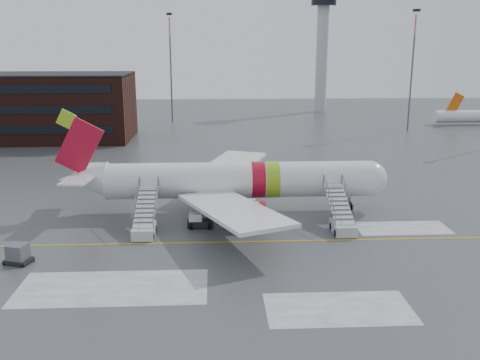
{
  "coord_description": "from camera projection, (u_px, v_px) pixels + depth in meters",
  "views": [
    {
      "loc": [
        1.65,
        -46.75,
        17.52
      ],
      "look_at": [
        4.25,
        6.21,
        4.0
      ],
      "focal_mm": 40.0,
      "sensor_mm": 36.0,
      "label": 1
    }
  ],
  "objects": [
    {
      "name": "airliner",
      "position": [
        230.0,
        181.0,
        56.75
      ],
      "size": [
        35.03,
        32.97,
        11.18
      ],
      "color": "white",
      "rests_on": "ground"
    },
    {
      "name": "airstair_fwd",
      "position": [
        342.0,
        220.0,
        51.51
      ],
      "size": [
        2.05,
        7.7,
        3.48
      ],
      "color": "#B7BABF",
      "rests_on": "ground"
    },
    {
      "name": "airstair_aft",
      "position": [
        145.0,
        223.0,
        50.61
      ],
      "size": [
        2.05,
        7.7,
        3.48
      ],
      "color": "silver",
      "rests_on": "ground"
    },
    {
      "name": "light_mast_far_ne",
      "position": [
        413.0,
        63.0,
        108.08
      ],
      "size": [
        1.2,
        1.2,
        24.25
      ],
      "color": "#595B60",
      "rests_on": "ground"
    },
    {
      "name": "uld_container",
      "position": [
        18.0,
        254.0,
        43.82
      ],
      "size": [
        2.34,
        1.97,
        1.64
      ],
      "color": "black",
      "rests_on": "ground"
    },
    {
      "name": "pushback_tug",
      "position": [
        199.0,
        221.0,
        52.54
      ],
      "size": [
        2.57,
        1.95,
        1.45
      ],
      "color": "black",
      "rests_on": "ground"
    },
    {
      "name": "ground",
      "position": [
        198.0,
        239.0,
        49.49
      ],
      "size": [
        260.0,
        260.0,
        0.0
      ],
      "primitive_type": "plane",
      "color": "#494C4F",
      "rests_on": "ground"
    },
    {
      "name": "light_mast_far_n",
      "position": [
        171.0,
        61.0,
        121.18
      ],
      "size": [
        1.2,
        1.2,
        24.25
      ],
      "color": "#595B60",
      "rests_on": "ground"
    },
    {
      "name": "control_tower",
      "position": [
        322.0,
        39.0,
        138.23
      ],
      "size": [
        6.4,
        6.4,
        30.0
      ],
      "color": "#B2B5BA",
      "rests_on": "ground"
    }
  ]
}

